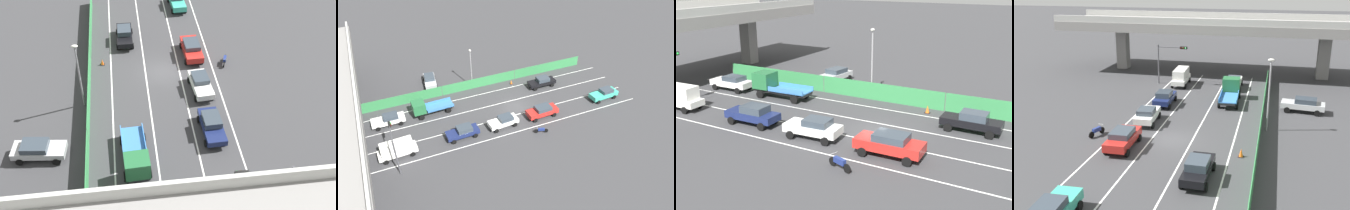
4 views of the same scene
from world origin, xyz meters
The scene contains 17 objects.
ground_plane centered at (0.00, 0.00, 0.00)m, with size 300.00×300.00×0.00m, color #38383A.
lane_line_left_edge centered at (-5.38, 3.10, 0.00)m, with size 0.14×42.19×0.01m, color silver.
lane_line_mid_left centered at (-1.79, 3.10, 0.00)m, with size 0.14×42.19×0.01m, color silver.
lane_line_mid_right centered at (1.79, 3.10, 0.00)m, with size 0.14×42.19×0.01m, color silver.
lane_line_right_edge centered at (5.38, 3.10, 0.00)m, with size 0.14×42.19×0.01m, color silver.
green_fence centered at (7.55, 3.10, 0.86)m, with size 0.10×38.29×1.71m.
car_sedan_white centered at (3.40, 18.26, 0.88)m, with size 2.03×4.63×1.57m.
car_sedan_red centered at (-3.53, -2.65, 0.92)m, with size 2.17×4.69×1.64m.
car_sedan_black centered at (3.66, -6.46, 0.89)m, with size 1.97×4.62×1.63m.
car_sedan_navy centered at (-3.35, 9.41, 0.90)m, with size 2.08×4.51×1.64m.
car_hatchback_white centered at (-3.43, 3.47, 0.88)m, with size 2.21×4.38×1.58m.
car_van_white centered at (-3.59, 18.11, 1.25)m, with size 2.11×4.93×2.22m.
flatbed_truck_blue centered at (3.59, 12.91, 1.25)m, with size 2.44×5.99×2.42m.
motorcycle centered at (-6.85, -0.70, 0.46)m, with size 0.83×1.88×0.93m.
parked_wagon_silver centered at (11.65, 10.49, 0.88)m, with size 4.63×2.43×1.55m.
street_lamp centered at (8.07, 4.25, 4.17)m, with size 0.60×0.36×6.83m.
traffic_cone centered at (6.28, -2.08, 0.33)m, with size 0.47×0.47×0.71m.
Camera 3 is at (-26.45, -12.03, 11.61)m, focal length 42.81 mm.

